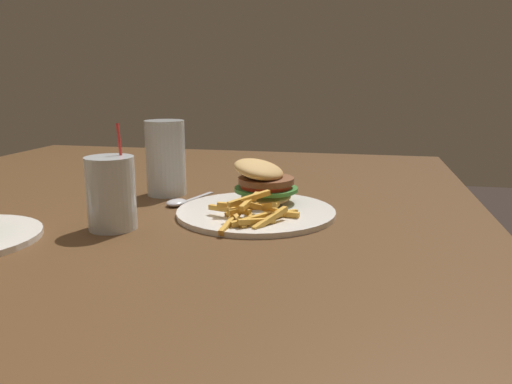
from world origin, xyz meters
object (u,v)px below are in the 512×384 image
Objects in this scene: meal_plate_near at (260,197)px; spoon at (179,202)px; beer_glass at (166,159)px; juice_glass at (111,196)px.

meal_plate_near is 1.98× the size of spoon.
juice_glass reaches higher than beer_glass.
juice_glass is (-0.16, 0.22, 0.03)m from meal_plate_near.
beer_glass is at bearing -128.02° from spoon.
meal_plate_near is 0.26m from beer_glass.
beer_glass is at bearing 66.73° from meal_plate_near.
juice_glass is (-0.26, -0.01, -0.02)m from beer_glass.
beer_glass reaches higher than meal_plate_near.
juice_glass is 0.19m from spoon.
juice_glass is at bearing -0.30° from spoon.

